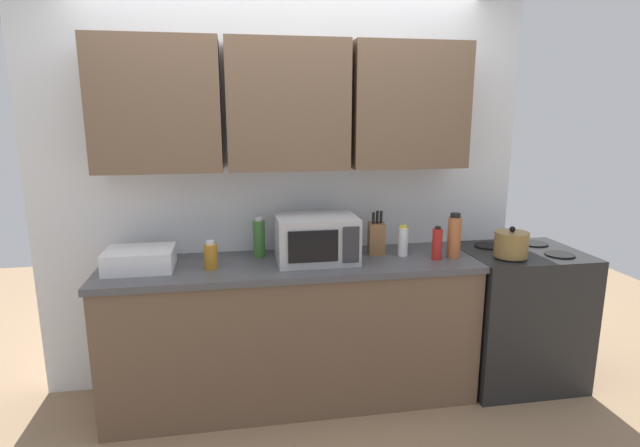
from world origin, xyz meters
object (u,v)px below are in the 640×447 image
object	(u,v)px
stove_range	(517,315)
dish_rack	(140,259)
microwave	(316,239)
kettle	(511,244)
bottle_spice_jar	(454,236)
bottle_red_sauce	(437,244)
bottle_white_jar	(403,241)
bottle_green_oil	(259,238)
bottle_amber_vinegar	(211,256)
knife_block	(376,238)

from	to	relation	value
stove_range	dish_rack	size ratio (longest dim) A/B	2.40
dish_rack	microwave	bearing A→B (deg)	-0.32
kettle	bottle_spice_jar	bearing A→B (deg)	165.88
bottle_red_sauce	bottle_white_jar	bearing A→B (deg)	147.94
bottle_green_oil	bottle_amber_vinegar	bearing A→B (deg)	-145.66
stove_range	bottle_green_oil	size ratio (longest dim) A/B	3.57
stove_range	bottle_spice_jar	distance (m)	0.78
microwave	bottle_red_sauce	world-z (taller)	microwave
bottle_red_sauce	bottle_spice_jar	bearing A→B (deg)	11.89
bottle_white_jar	knife_block	bearing A→B (deg)	153.09
bottle_green_oil	kettle	bearing A→B (deg)	-11.12
knife_block	bottle_spice_jar	xyz separation A→B (m)	(0.45, -0.16, 0.03)
microwave	bottle_amber_vinegar	world-z (taller)	microwave
knife_block	bottle_green_oil	bearing A→B (deg)	175.96
stove_range	kettle	xyz separation A→B (m)	(-0.17, -0.14, 0.54)
stove_range	bottle_spice_jar	size ratio (longest dim) A/B	3.25
kettle	bottle_red_sauce	distance (m)	0.46
dish_rack	knife_block	distance (m)	1.44
kettle	bottle_red_sauce	size ratio (longest dim) A/B	0.99
dish_rack	bottle_amber_vinegar	distance (m)	0.41
dish_rack	bottle_red_sauce	size ratio (longest dim) A/B	1.83
bottle_white_jar	bottle_spice_jar	bearing A→B (deg)	-16.09
bottle_white_jar	dish_rack	bearing A→B (deg)	-179.56
knife_block	bottle_amber_vinegar	xyz separation A→B (m)	(-1.03, -0.15, -0.03)
stove_range	bottle_white_jar	world-z (taller)	bottle_white_jar
dish_rack	bottle_red_sauce	xyz separation A→B (m)	(1.77, -0.10, 0.04)
bottle_spice_jar	bottle_white_jar	distance (m)	0.32
knife_block	bottle_red_sauce	world-z (taller)	knife_block
microwave	stove_range	bearing A→B (deg)	-0.60
bottle_spice_jar	bottle_green_oil	size ratio (longest dim) A/B	1.10
stove_range	bottle_spice_jar	xyz separation A→B (m)	(-0.51, -0.05, 0.58)
stove_range	bottle_white_jar	size ratio (longest dim) A/B	4.63
stove_range	knife_block	xyz separation A→B (m)	(-0.96, 0.11, 0.55)
stove_range	bottle_green_oil	xyz separation A→B (m)	(-1.71, 0.16, 0.57)
knife_block	stove_range	bearing A→B (deg)	-6.48
stove_range	dish_rack	xyz separation A→B (m)	(-2.40, 0.02, 0.51)
knife_block	microwave	bearing A→B (deg)	-166.80
dish_rack	bottle_amber_vinegar	xyz separation A→B (m)	(0.40, -0.06, 0.02)
kettle	knife_block	bearing A→B (deg)	162.53
bottle_spice_jar	stove_range	bearing A→B (deg)	6.16
kettle	bottle_amber_vinegar	size ratio (longest dim) A/B	1.23
bottle_spice_jar	knife_block	bearing A→B (deg)	160.10
kettle	knife_block	xyz separation A→B (m)	(-0.79, 0.25, 0.01)
microwave	bottle_amber_vinegar	xyz separation A→B (m)	(-0.63, -0.05, -0.06)
kettle	bottle_amber_vinegar	distance (m)	1.83
bottle_amber_vinegar	bottle_spice_jar	world-z (taller)	bottle_spice_jar
kettle	dish_rack	xyz separation A→B (m)	(-2.23, 0.16, -0.03)
kettle	knife_block	size ratio (longest dim) A/B	0.73
dish_rack	bottle_spice_jar	xyz separation A→B (m)	(1.89, -0.07, 0.08)
bottle_amber_vinegar	dish_rack	bearing A→B (deg)	172.08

